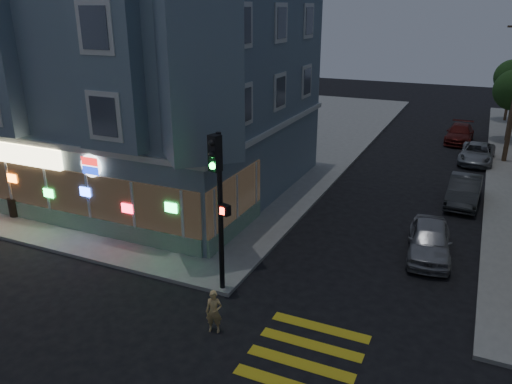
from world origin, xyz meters
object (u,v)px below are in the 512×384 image
Objects in this scene: street_tree_far at (512,77)px; parked_car_c at (460,134)px; traffic_signal at (218,188)px; parked_car_a at (429,240)px; trash_can at (15,207)px; running_child at (214,312)px; parked_car_d at (477,153)px; parked_car_b at (464,191)px.

street_tree_far reaches higher than parked_car_c.
parked_car_c is at bearing 94.40° from traffic_signal.
parked_car_a reaches higher than trash_can.
parked_car_d is (6.83, 23.30, -0.10)m from running_child.
parked_car_b is 13.51m from parked_car_c.
trash_can is (-12.28, 1.84, -3.41)m from traffic_signal.
traffic_signal is at bearing -8.54° from trash_can.
parked_car_b is at bearing 29.50° from trash_can.
parked_car_a is at bearing -88.18° from parked_car_c.
parked_car_b is at bearing -89.96° from parked_car_d.
parked_car_b is (6.48, 15.02, -0.00)m from running_child.
street_tree_far reaches higher than running_child.
running_child is (-8.70, -37.92, -3.22)m from street_tree_far.
trash_can is (-19.63, -11.11, -0.12)m from parked_car_b.
parked_car_b reaches higher than parked_car_a.
parked_car_c is (-3.26, -9.42, -3.27)m from street_tree_far.
parked_car_c is at bearing 52.89° from trash_can.
parked_car_c is 0.80× the size of traffic_signal.
traffic_signal reaches higher than trash_can.
parked_car_c is (-1.04, 13.47, -0.05)m from parked_car_b.
parked_car_a is at bearing -96.08° from street_tree_far.
parked_car_d is (1.39, -5.20, -0.04)m from parked_car_c.
traffic_signal reaches higher than parked_car_c.
traffic_signal is at bearing -142.70° from parked_car_a.
running_child is at bearing -103.86° from parked_car_d.
parked_car_b is 0.97× the size of parked_car_d.
parked_car_d is 27.84m from trash_can.
parked_car_d is (-1.87, -14.62, -3.31)m from street_tree_far.
parked_car_a is at bearing 61.18° from traffic_signal.
street_tree_far is 10.49m from parked_car_c.
running_child is at bearing -111.37° from parked_car_b.
running_child is 3.99m from traffic_signal.
parked_car_d is at bearing 44.12° from trash_can.
running_child is 0.33× the size of parked_car_b.
parked_car_b is 22.56m from trash_can.
traffic_signal is at bearing -101.87° from parked_car_c.
traffic_signal reaches higher than running_child.
street_tree_far is 1.16× the size of parked_car_c.
street_tree_far is at bearing 60.39° from running_child.
running_child reaches higher than parked_car_a.
running_child reaches higher than parked_car_b.
running_child is 1.60× the size of trash_can.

